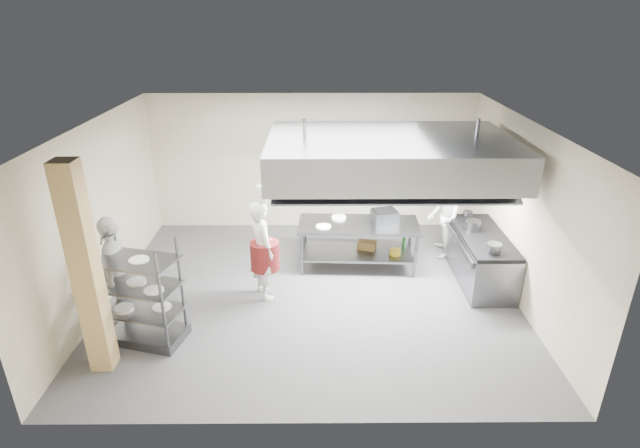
{
  "coord_description": "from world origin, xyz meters",
  "views": [
    {
      "loc": [
        0.09,
        -7.59,
        4.66
      ],
      "look_at": [
        0.15,
        0.2,
        1.25
      ],
      "focal_mm": 28.0,
      "sensor_mm": 36.0,
      "label": 1
    }
  ],
  "objects_px": {
    "pass_rack": "(141,291)",
    "chef_line": "(443,217)",
    "stockpot": "(473,226)",
    "island": "(358,245)",
    "griddle": "(385,216)",
    "chef_head": "(262,250)",
    "chef_plating": "(116,271)",
    "cooking_range": "(480,258)"
  },
  "relations": [
    {
      "from": "pass_rack",
      "to": "chef_line",
      "type": "bearing_deg",
      "value": 43.12
    },
    {
      "from": "pass_rack",
      "to": "chef_line",
      "type": "distance_m",
      "value": 5.79
    },
    {
      "from": "chef_line",
      "to": "stockpot",
      "type": "distance_m",
      "value": 0.9
    },
    {
      "from": "island",
      "to": "stockpot",
      "type": "xyz_separation_m",
      "value": [
        2.06,
        -0.31,
        0.54
      ]
    },
    {
      "from": "griddle",
      "to": "stockpot",
      "type": "relative_size",
      "value": 1.69
    },
    {
      "from": "pass_rack",
      "to": "griddle",
      "type": "relative_size",
      "value": 3.58
    },
    {
      "from": "chef_head",
      "to": "chef_plating",
      "type": "bearing_deg",
      "value": 82.56
    },
    {
      "from": "griddle",
      "to": "island",
      "type": "bearing_deg",
      "value": 173.39
    },
    {
      "from": "pass_rack",
      "to": "chef_head",
      "type": "xyz_separation_m",
      "value": [
        1.65,
        1.24,
        0.05
      ]
    },
    {
      "from": "stockpot",
      "to": "chef_head",
      "type": "bearing_deg",
      "value": -168.95
    },
    {
      "from": "island",
      "to": "chef_head",
      "type": "relative_size",
      "value": 1.28
    },
    {
      "from": "chef_plating",
      "to": "griddle",
      "type": "xyz_separation_m",
      "value": [
        4.37,
        1.9,
        0.11
      ]
    },
    {
      "from": "island",
      "to": "cooking_range",
      "type": "height_order",
      "value": "island"
    },
    {
      "from": "chef_head",
      "to": "stockpot",
      "type": "xyz_separation_m",
      "value": [
        3.77,
        0.74,
        0.11
      ]
    },
    {
      "from": "island",
      "to": "chef_head",
      "type": "distance_m",
      "value": 2.05
    },
    {
      "from": "chef_line",
      "to": "chef_plating",
      "type": "xyz_separation_m",
      "value": [
        -5.6,
        -2.33,
        0.1
      ]
    },
    {
      "from": "cooking_range",
      "to": "stockpot",
      "type": "relative_size",
      "value": 7.3
    },
    {
      "from": "pass_rack",
      "to": "chef_line",
      "type": "height_order",
      "value": "pass_rack"
    },
    {
      "from": "stockpot",
      "to": "cooking_range",
      "type": "bearing_deg",
      "value": -52.78
    },
    {
      "from": "pass_rack",
      "to": "griddle",
      "type": "xyz_separation_m",
      "value": [
        3.85,
        2.35,
        0.2
      ]
    },
    {
      "from": "island",
      "to": "chef_line",
      "type": "bearing_deg",
      "value": 18.88
    },
    {
      "from": "chef_plating",
      "to": "pass_rack",
      "type": "bearing_deg",
      "value": 37.11
    },
    {
      "from": "chef_plating",
      "to": "cooking_range",
      "type": "bearing_deg",
      "value": 90.51
    },
    {
      "from": "griddle",
      "to": "chef_plating",
      "type": "bearing_deg",
      "value": -170.48
    },
    {
      "from": "chef_head",
      "to": "chef_line",
      "type": "xyz_separation_m",
      "value": [
        3.43,
        1.55,
        -0.07
      ]
    },
    {
      "from": "island",
      "to": "griddle",
      "type": "height_order",
      "value": "griddle"
    },
    {
      "from": "chef_line",
      "to": "stockpot",
      "type": "height_order",
      "value": "chef_line"
    },
    {
      "from": "island",
      "to": "cooking_range",
      "type": "relative_size",
      "value": 1.13
    },
    {
      "from": "chef_head",
      "to": "griddle",
      "type": "bearing_deg",
      "value": -90.62
    },
    {
      "from": "chef_head",
      "to": "stockpot",
      "type": "bearing_deg",
      "value": -106.3
    },
    {
      "from": "pass_rack",
      "to": "cooking_range",
      "type": "bearing_deg",
      "value": 32.18
    },
    {
      "from": "griddle",
      "to": "cooking_range",
      "type": "bearing_deg",
      "value": -32.16
    },
    {
      "from": "chef_line",
      "to": "chef_plating",
      "type": "height_order",
      "value": "chef_plating"
    },
    {
      "from": "island",
      "to": "cooking_range",
      "type": "distance_m",
      "value": 2.26
    },
    {
      "from": "chef_plating",
      "to": "chef_line",
      "type": "bearing_deg",
      "value": 100.76
    },
    {
      "from": "cooking_range",
      "to": "griddle",
      "type": "xyz_separation_m",
      "value": [
        -1.71,
        0.56,
        0.6
      ]
    },
    {
      "from": "chef_head",
      "to": "griddle",
      "type": "distance_m",
      "value": 2.47
    },
    {
      "from": "cooking_range",
      "to": "chef_plating",
      "type": "distance_m",
      "value": 6.24
    },
    {
      "from": "chef_plating",
      "to": "stockpot",
      "type": "relative_size",
      "value": 6.69
    },
    {
      "from": "cooking_range",
      "to": "chef_plating",
      "type": "xyz_separation_m",
      "value": [
        -6.08,
        -1.33,
        0.5
      ]
    },
    {
      "from": "island",
      "to": "cooking_range",
      "type": "xyz_separation_m",
      "value": [
        2.2,
        -0.5,
        -0.04
      ]
    },
    {
      "from": "chef_head",
      "to": "chef_line",
      "type": "height_order",
      "value": "chef_head"
    }
  ]
}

